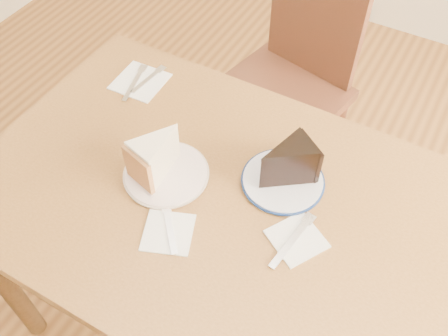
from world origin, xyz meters
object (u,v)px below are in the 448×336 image
table (215,218)px  chocolate_cake (284,166)px  chair_far (287,86)px  carrot_cake (160,155)px  plate_cream (166,174)px  plate_navy (283,181)px

table → chocolate_cake: (0.12, 0.12, 0.16)m
chair_far → carrot_cake: bearing=99.6°
plate_cream → plate_navy: (0.26, 0.12, 0.00)m
chair_far → plate_cream: bearing=100.9°
chair_far → plate_cream: 0.78m
chair_far → carrot_cake: size_ratio=7.00×
table → chair_far: chair_far is taller
carrot_cake → chocolate_cake: (0.27, 0.12, -0.00)m
plate_navy → carrot_cake: bearing=-157.4°
chair_far → chocolate_cake: bearing=123.8°
plate_cream → chocolate_cake: bearing=25.4°
carrot_cake → plate_cream: bearing=-8.1°
table → chocolate_cake: bearing=43.2°
plate_cream → carrot_cake: (-0.02, 0.01, 0.06)m
table → plate_navy: 0.20m
table → carrot_cake: carrot_cake is taller
chair_far → chocolate_cake: chair_far is taller
plate_cream → chocolate_cake: chocolate_cake is taller
plate_navy → carrot_cake: carrot_cake is taller
plate_navy → chocolate_cake: (-0.00, -0.00, 0.06)m
table → plate_cream: plate_cream is taller
table → chocolate_cake: 0.23m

